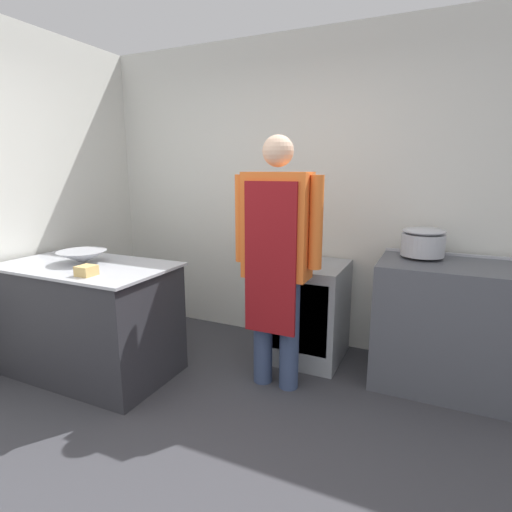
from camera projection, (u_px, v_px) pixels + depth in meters
ground_plane at (140, 501)px, 1.93m from camera, size 14.00×14.00×0.00m
wall_back at (295, 194)px, 3.58m from camera, size 8.00×0.05×2.70m
wall_left at (29, 196)px, 3.31m from camera, size 0.05×8.00×2.70m
prep_counter at (91, 319)px, 3.09m from camera, size 1.31×0.76×0.87m
stove at (449, 326)px, 2.87m from camera, size 1.02×0.64×0.94m
fridge_unit at (306, 310)px, 3.36m from camera, size 0.63×0.62×0.81m
person_cook at (276, 250)px, 2.77m from camera, size 0.64×0.24×1.79m
mixing_bowl at (82, 257)px, 3.03m from camera, size 0.36×0.36×0.10m
plastic_tub at (86, 271)px, 2.68m from camera, size 0.11×0.11×0.07m
stock_pot at (423, 241)px, 2.94m from camera, size 0.31×0.31×0.21m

